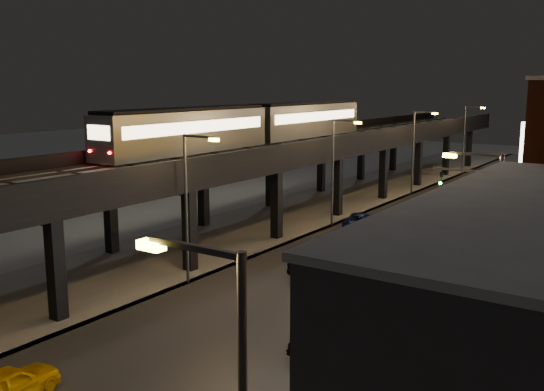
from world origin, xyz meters
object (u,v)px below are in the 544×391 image
Objects in this scene: car_onc_white at (482,213)px; sign_citgo at (544,182)px; car_near_white at (316,264)px; car_mid_silver at (359,221)px; car_taxi at (9,386)px; car_mid_dark at (454,192)px; subway_train at (255,124)px; car_onc_dark at (479,251)px; car_onc_silver at (326,339)px; car_onc_red at (512,209)px; car_far_white at (503,168)px.

sign_citgo reaches higher than car_onc_white.
car_near_white is 13.27m from car_mid_silver.
car_mid_dark reaches higher than car_taxi.
subway_train reaches higher than car_onc_dark.
car_near_white reaches higher than car_onc_silver.
car_onc_white is (5.22, -8.68, -0.04)m from car_mid_dark.
car_onc_dark is at bearing -8.77° from subway_train.
car_mid_dark reaches higher than car_mid_silver.
car_taxi is 0.83× the size of car_mid_dark.
car_onc_red is at bearing -95.16° from car_near_white.
car_mid_dark is 38.37m from sign_citgo.
subway_train reaches higher than car_mid_dark.
subway_train is at bearing -147.57° from car_onc_red.
subway_train is 8.24× the size of car_onc_red.
car_mid_dark is at bearing -112.86° from car_mid_silver.
subway_train is at bearing 59.24° from car_far_white.
car_onc_red is at bearing 102.29° from car_onc_silver.
subway_train is 21.55m from car_onc_white.
sign_citgo is (15.43, 15.37, 7.14)m from car_taxi.
car_near_white is (13.32, -11.91, -7.67)m from subway_train.
car_taxi is 0.86× the size of car_mid_silver.
sign_citgo is (14.50, -34.81, 7.12)m from car_mid_dark.
car_onc_dark reaches higher than car_onc_white.
car_near_white is 25.33m from car_onc_red.
car_onc_dark reaches higher than car_mid_dark.
car_taxi is at bearing 77.87° from car_mid_silver.
car_onc_dark reaches higher than car_far_white.
car_mid_dark is at bearing -93.35° from car_taxi.
car_near_white reaches higher than car_onc_white.
car_onc_red is at bearing -143.92° from car_mid_silver.
car_mid_dark is (2.46, 17.29, 0.05)m from car_mid_silver.
car_onc_dark is at bearing 144.35° from car_mid_silver.
car_onc_silver is at bearing 131.48° from car_near_white.
car_onc_dark is 15.95m from car_onc_red.
sign_citgo reaches higher than subway_train.
car_onc_white reaches higher than car_mid_silver.
car_onc_dark is 1.14× the size of car_onc_white.
car_onc_silver is at bearing -78.61° from car_onc_dark.
car_onc_red is (19.56, 12.63, -7.61)m from subway_train.
car_taxi is 41.96m from car_onc_white.
car_onc_red is at bearing -102.45° from car_taxi.
car_onc_silver is at bearing 97.83° from car_mid_silver.
car_mid_dark is 21.84m from car_far_white.
car_far_white is 0.91× the size of car_onc_white.
car_onc_red is (-1.48, 15.88, 0.01)m from car_onc_dark.
subway_train reaches higher than car_onc_red.
subway_train is 3.41× the size of sign_citgo.
car_mid_dark is (0.93, 50.18, 0.02)m from car_taxi.
car_far_white is (-0.40, 21.84, 0.01)m from car_mid_dark.
car_far_white reaches higher than car_onc_silver.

